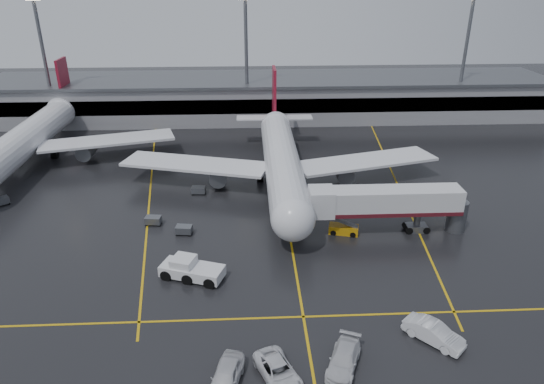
{
  "coord_description": "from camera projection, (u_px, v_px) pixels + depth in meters",
  "views": [
    {
      "loc": [
        -4.85,
        -59.23,
        30.21
      ],
      "look_at": [
        -2.0,
        -2.0,
        4.0
      ],
      "focal_mm": 32.33,
      "sensor_mm": 36.0,
      "label": 1
    }
  ],
  "objects": [
    {
      "name": "belt_loader",
      "position": [
        344.0,
        229.0,
        61.08
      ],
      "size": [
        3.87,
        2.44,
        2.28
      ],
      "color": "#C5870B",
      "rests_on": "ground"
    },
    {
      "name": "service_van_b",
      "position": [
        344.0,
        359.0,
        40.44
      ],
      "size": [
        4.14,
        5.9,
        1.59
      ],
      "primitive_type": "imported",
      "rotation": [
        0.0,
        0.0,
        -0.39
      ],
      "color": "silver",
      "rests_on": "ground"
    },
    {
      "name": "service_van_d",
      "position": [
        226.0,
        376.0,
        38.61
      ],
      "size": [
        3.33,
        5.62,
        1.79
      ],
      "primitive_type": "imported",
      "rotation": [
        0.0,
        0.0,
        -0.24
      ],
      "color": "silver",
      "rests_on": "ground"
    },
    {
      "name": "light_mast_mid",
      "position": [
        246.0,
        54.0,
        98.48
      ],
      "size": [
        3.0,
        1.2,
        25.45
      ],
      "color": "#595B60",
      "rests_on": "ground"
    },
    {
      "name": "terminal",
      "position": [
        270.0,
        97.0,
        108.32
      ],
      "size": [
        122.0,
        19.0,
        8.6
      ],
      "color": "gray",
      "rests_on": "ground"
    },
    {
      "name": "apron_line_right",
      "position": [
        396.0,
        181.0,
        76.47
      ],
      "size": [
        7.57,
        69.64,
        0.02
      ],
      "primitive_type": "cube",
      "rotation": [
        0.0,
        0.0,
        -0.1
      ],
      "color": "gold",
      "rests_on": "ground"
    },
    {
      "name": "apron_line_centre",
      "position": [
        286.0,
        212.0,
        66.58
      ],
      "size": [
        0.25,
        90.0,
        0.02
      ],
      "primitive_type": "cube",
      "color": "gold",
      "rests_on": "ground"
    },
    {
      "name": "main_airliner",
      "position": [
        281.0,
        158.0,
        73.64
      ],
      "size": [
        48.8,
        45.6,
        14.1
      ],
      "color": "silver",
      "rests_on": "ground"
    },
    {
      "name": "light_mast_right",
      "position": [
        465.0,
        53.0,
        100.51
      ],
      "size": [
        3.0,
        1.2,
        25.45
      ],
      "color": "#595B60",
      "rests_on": "ground"
    },
    {
      "name": "apron_line_stop",
      "position": [
        303.0,
        317.0,
        46.59
      ],
      "size": [
        60.0,
        0.25,
        0.02
      ],
      "primitive_type": "cube",
      "color": "gold",
      "rests_on": "ground"
    },
    {
      "name": "light_mast_left",
      "position": [
        44.0,
        56.0,
        96.67
      ],
      "size": [
        3.0,
        1.2,
        25.45
      ],
      "color": "#595B60",
      "rests_on": "ground"
    },
    {
      "name": "second_airliner",
      "position": [
        29.0,
        138.0,
        82.64
      ],
      "size": [
        48.8,
        45.6,
        14.1
      ],
      "color": "silver",
      "rests_on": "ground"
    },
    {
      "name": "jet_bridge",
      "position": [
        386.0,
        204.0,
        60.03
      ],
      "size": [
        19.9,
        3.4,
        6.05
      ],
      "color": "silver",
      "rests_on": "ground"
    },
    {
      "name": "baggage_cart_b",
      "position": [
        153.0,
        220.0,
        63.19
      ],
      "size": [
        2.13,
        1.51,
        1.12
      ],
      "color": "#595B60",
      "rests_on": "ground"
    },
    {
      "name": "baggage_cart_a",
      "position": [
        184.0,
        229.0,
        60.9
      ],
      "size": [
        2.16,
        1.56,
        1.12
      ],
      "color": "#595B60",
      "rests_on": "ground"
    },
    {
      "name": "apron_line_left",
      "position": [
        151.0,
        186.0,
        74.75
      ],
      "size": [
        9.99,
        69.35,
        0.02
      ],
      "primitive_type": "cube",
      "rotation": [
        0.0,
        0.0,
        0.14
      ],
      "color": "gold",
      "rests_on": "ground"
    },
    {
      "name": "pushback_tractor",
      "position": [
        191.0,
        270.0,
        52.2
      ],
      "size": [
        7.23,
        4.79,
        2.4
      ],
      "color": "silver",
      "rests_on": "ground"
    },
    {
      "name": "baggage_cart_e",
      "position": [
        1.0,
        201.0,
        68.41
      ],
      "size": [
        2.37,
        2.28,
        1.12
      ],
      "color": "#595B60",
      "rests_on": "ground"
    },
    {
      "name": "service_van_c",
      "position": [
        434.0,
        333.0,
        43.23
      ],
      "size": [
        5.1,
        5.25,
        1.79
      ],
      "primitive_type": "imported",
      "rotation": [
        0.0,
        0.0,
        0.76
      ],
      "color": "silver",
      "rests_on": "ground"
    },
    {
      "name": "service_van_a",
      "position": [
        278.0,
        372.0,
        39.23
      ],
      "size": [
        4.4,
        6.06,
        1.53
      ],
      "primitive_type": "imported",
      "rotation": [
        0.0,
        0.0,
        0.38
      ],
      "color": "silver",
      "rests_on": "ground"
    },
    {
      "name": "baggage_cart_c",
      "position": [
        198.0,
        190.0,
        71.8
      ],
      "size": [
        2.04,
        1.37,
        1.12
      ],
      "color": "#595B60",
      "rests_on": "ground"
    },
    {
      "name": "ground",
      "position": [
        286.0,
        212.0,
        66.58
      ],
      "size": [
        220.0,
        220.0,
        0.0
      ],
      "primitive_type": "plane",
      "color": "black",
      "rests_on": "ground"
    }
  ]
}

